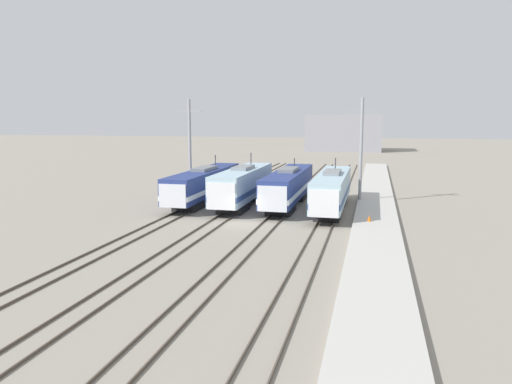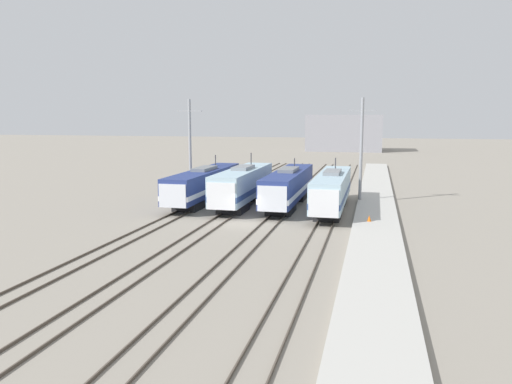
% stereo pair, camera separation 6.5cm
% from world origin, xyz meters
% --- Properties ---
extents(ground_plane, '(400.00, 400.00, 0.00)m').
position_xyz_m(ground_plane, '(0.00, 0.00, 0.00)').
color(ground_plane, gray).
extents(rail_pair_far_left, '(1.50, 120.00, 0.15)m').
position_xyz_m(rail_pair_far_left, '(-7.32, 0.00, 0.07)').
color(rail_pair_far_left, '#4C4238').
rests_on(rail_pair_far_left, ground_plane).
extents(rail_pair_center_left, '(1.51, 120.00, 0.15)m').
position_xyz_m(rail_pair_center_left, '(-2.44, 0.00, 0.07)').
color(rail_pair_center_left, '#4C4238').
rests_on(rail_pair_center_left, ground_plane).
extents(rail_pair_center_right, '(1.51, 120.00, 0.15)m').
position_xyz_m(rail_pair_center_right, '(2.44, 0.00, 0.07)').
color(rail_pair_center_right, '#4C4238').
rests_on(rail_pair_center_right, ground_plane).
extents(rail_pair_far_right, '(1.50, 120.00, 0.15)m').
position_xyz_m(rail_pair_far_right, '(7.32, 0.00, 0.07)').
color(rail_pair_far_right, '#4C4238').
rests_on(rail_pair_far_right, ground_plane).
extents(locomotive_far_left, '(3.04, 18.70, 5.09)m').
position_xyz_m(locomotive_far_left, '(-7.32, 9.81, 2.07)').
color(locomotive_far_left, black).
rests_on(locomotive_far_left, ground_plane).
extents(locomotive_center_left, '(3.08, 16.34, 5.54)m').
position_xyz_m(locomotive_center_left, '(-2.44, 8.75, 2.23)').
color(locomotive_center_left, '#232326').
rests_on(locomotive_center_left, ground_plane).
extents(locomotive_center_right, '(3.04, 17.92, 4.91)m').
position_xyz_m(locomotive_center_right, '(2.44, 9.60, 2.13)').
color(locomotive_center_right, black).
rests_on(locomotive_center_right, ground_plane).
extents(locomotive_far_right, '(2.91, 17.25, 5.20)m').
position_xyz_m(locomotive_far_right, '(7.32, 7.72, 2.16)').
color(locomotive_far_right, '#232326').
rests_on(locomotive_far_right, ground_plane).
extents(catenary_tower_left, '(3.13, 0.35, 11.75)m').
position_xyz_m(catenary_tower_left, '(-10.31, 13.79, 6.12)').
color(catenary_tower_left, gray).
rests_on(catenary_tower_left, ground_plane).
extents(catenary_tower_right, '(3.13, 0.35, 11.75)m').
position_xyz_m(catenary_tower_right, '(9.99, 13.79, 6.12)').
color(catenary_tower_right, gray).
rests_on(catenary_tower_right, ground_plane).
extents(platform, '(4.00, 120.00, 0.38)m').
position_xyz_m(platform, '(11.81, 0.00, 0.19)').
color(platform, '#B7B5AD').
rests_on(platform, ground_plane).
extents(traffic_cone, '(0.38, 0.38, 0.55)m').
position_xyz_m(traffic_cone, '(11.20, 1.72, 0.66)').
color(traffic_cone, orange).
rests_on(traffic_cone, platform).
extents(depot_building, '(21.32, 13.75, 10.34)m').
position_xyz_m(depot_building, '(2.62, 105.05, 5.17)').
color(depot_building, gray).
rests_on(depot_building, ground_plane).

